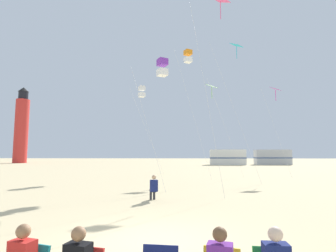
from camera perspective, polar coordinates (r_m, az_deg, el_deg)
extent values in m
plane|color=beige|center=(6.87, -3.51, -24.20)|extent=(200.00, 200.00, 0.00)
sphere|color=#9E704C|center=(4.48, -28.93, -19.39)|extent=(0.20, 0.20, 0.20)
sphere|color=#9E704C|center=(4.06, -18.86, -21.32)|extent=(0.20, 0.20, 0.20)
sphere|color=brown|center=(3.92, 11.18, -22.10)|extent=(0.20, 0.20, 0.20)
sphere|color=beige|center=(4.13, 22.30, -20.91)|extent=(0.20, 0.20, 0.20)
cube|color=navy|center=(12.24, -3.09, -12.83)|extent=(0.39, 0.31, 0.52)
sphere|color=#D8A87F|center=(12.20, -3.08, -11.05)|extent=(0.20, 0.20, 0.20)
cylinder|color=#2D2D38|center=(12.47, -2.88, -13.82)|extent=(0.23, 0.38, 0.13)
cylinder|color=#2D2D38|center=(12.66, -3.03, -14.75)|extent=(0.11, 0.11, 0.42)
cylinder|color=#2D2D38|center=(12.44, -3.63, -13.83)|extent=(0.23, 0.38, 0.13)
cylinder|color=#2D2D38|center=(12.63, -3.77, -14.76)|extent=(0.11, 0.11, 0.42)
cylinder|color=silver|center=(25.03, -4.66, -1.11)|extent=(3.29, 1.55, 8.48)
cube|color=white|center=(27.49, -5.72, 8.17)|extent=(0.82, 0.82, 0.44)
cube|color=white|center=(27.33, -5.73, 6.75)|extent=(0.82, 0.82, 0.44)
cylinder|color=silver|center=(23.70, 12.46, -0.58)|extent=(3.38, 1.97, 8.59)
cube|color=#72D12D|center=(25.94, 9.48, 8.54)|extent=(1.22, 1.22, 0.40)
cylinder|color=#72D12D|center=(25.78, 9.50, 7.14)|extent=(0.04, 0.04, 1.10)
cylinder|color=silver|center=(20.56, 14.04, 3.95)|extent=(3.41, 1.46, 11.23)
cube|color=#1EB2D1|center=(23.87, 14.66, 16.62)|extent=(1.22, 1.22, 0.40)
cylinder|color=#1EB2D1|center=(23.63, 14.71, 15.17)|extent=(0.04, 0.04, 1.10)
cylinder|color=silver|center=(26.01, 22.39, -0.97)|extent=(2.14, 1.02, 8.38)
cube|color=#D826A5|center=(27.80, 22.31, 7.49)|extent=(1.22, 1.22, 0.40)
cylinder|color=#D826A5|center=(27.66, 22.36, 6.18)|extent=(0.04, 0.04, 1.10)
cylinder|color=silver|center=(15.82, -4.60, 0.44)|extent=(2.42, 1.68, 7.80)
cube|color=purple|center=(17.87, -1.23, 13.69)|extent=(0.82, 0.82, 0.44)
cube|color=white|center=(17.64, -1.23, 11.54)|extent=(0.82, 0.82, 0.44)
cylinder|color=silver|center=(21.81, 5.37, 2.81)|extent=(3.05, 0.62, 10.90)
cube|color=orange|center=(24.79, 4.36, 15.64)|extent=(0.82, 0.82, 0.44)
cube|color=white|center=(24.55, 4.37, 14.11)|extent=(0.82, 0.82, 0.44)
cylinder|color=silver|center=(14.30, 8.14, 7.84)|extent=(1.51, 2.04, 11.08)
cylinder|color=#E54C8C|center=(16.92, 11.35, 23.49)|extent=(0.04, 0.04, 1.10)
cylinder|color=red|center=(66.06, -29.28, -0.93)|extent=(2.80, 2.80, 14.00)
cylinder|color=black|center=(67.10, -28.94, 5.80)|extent=(2.00, 2.00, 1.80)
cone|color=black|center=(67.38, -28.88, 6.97)|extent=(2.20, 2.20, 1.00)
cube|color=white|center=(50.04, 12.83, -6.61)|extent=(6.49, 2.58, 2.80)
cube|color=#4C608C|center=(50.04, 12.83, -6.77)|extent=(6.54, 2.62, 0.24)
cube|color=#B7BABF|center=(53.36, 21.76, -6.29)|extent=(6.44, 2.41, 2.80)
cube|color=#4C608C|center=(53.36, 21.77, -6.44)|extent=(6.48, 2.45, 0.24)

